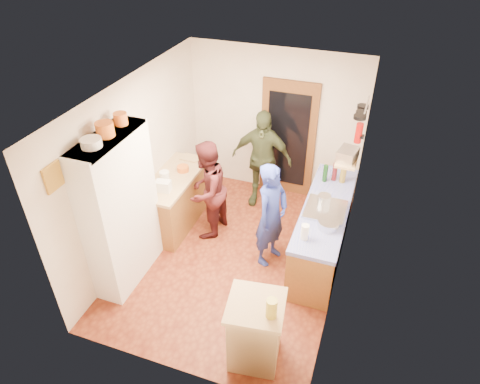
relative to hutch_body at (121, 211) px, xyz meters
The scene contains 44 objects.
floor 1.89m from the hutch_body, 31.61° to the left, with size 3.00×4.00×0.02m, color brown.
ceiling 2.15m from the hutch_body, 31.61° to the left, with size 3.00×4.00×0.02m, color silver.
wall_back 3.10m from the hutch_body, 65.17° to the left, with size 3.00×0.02×2.60m, color silver.
wall_front 1.79m from the hutch_body, 42.95° to the right, with size 3.00×0.02×2.60m, color silver.
wall_left 0.85m from the hutch_body, 104.71° to the left, with size 0.02×4.00×2.60m, color silver.
wall_right 2.93m from the hutch_body, 15.89° to the left, with size 0.02×4.00×2.60m, color silver.
door_frame 3.17m from the hutch_body, 60.77° to the left, with size 0.95×0.06×2.10m, color brown.
door_glass 3.14m from the hutch_body, 60.46° to the left, with size 0.70×0.02×1.70m, color black.
hutch_body is the anchor object (origin of this frame).
hutch_top_shelf 1.08m from the hutch_body, ahead, with size 0.40×1.14×0.04m, color white.
plate_stack 1.18m from the hutch_body, 90.00° to the right, with size 0.24×0.24×0.10m, color white.
orange_pot_a 1.19m from the hutch_body, 90.00° to the left, with size 0.21×0.21×0.17m, color orange.
orange_pot_b 1.22m from the hutch_body, 90.00° to the left, with size 0.17×0.17×0.15m, color orange.
left_counter_base 1.42m from the hutch_body, 85.43° to the left, with size 0.60×1.40×0.85m, color brown.
left_counter_top 1.27m from the hutch_body, 85.43° to the left, with size 0.64×1.44×0.05m, color tan.
toaster 0.89m from the hutch_body, 80.17° to the left, with size 0.22×0.15×0.16m, color white.
kettle 1.11m from the hutch_body, 87.40° to the left, with size 0.15×0.15×0.17m, color white.
orange_bowl 1.48m from the hutch_body, 82.98° to the left, with size 0.19×0.19×0.08m, color orange.
chopping_board 1.87m from the hutch_body, 86.30° to the left, with size 0.30×0.22×0.03m, color tan.
right_counter_base 2.90m from the hutch_body, 27.47° to the left, with size 0.60×2.20×0.84m, color brown.
right_counter_top 2.83m from the hutch_body, 27.47° to the left, with size 0.62×2.22×0.06m, color #111DB2.
hob 2.77m from the hutch_body, 25.24° to the left, with size 0.55×0.58×0.04m, color silver.
pot_on_hob 2.78m from the hutch_body, 28.13° to the left, with size 0.18×0.18×0.12m, color silver.
bottle_a 3.04m from the hutch_body, 39.27° to the left, with size 0.07×0.07×0.28m, color #143F14.
bottle_b 3.19m from the hutch_body, 38.88° to the left, with size 0.07×0.07×0.29m, color #591419.
bottle_c 3.28m from the hutch_body, 37.28° to the left, with size 0.09×0.09×0.36m, color olive.
paper_towel 2.40m from the hutch_body, 12.07° to the left, with size 0.10×0.10×0.22m, color white.
mixing_bowl 2.73m from the hutch_body, 17.55° to the left, with size 0.28×0.28×0.11m, color silver.
island_base 2.32m from the hutch_body, 19.13° to the right, with size 0.55×0.55×0.86m, color tan.
island_top 2.23m from the hutch_body, 19.13° to the right, with size 0.62×0.62×0.05m, color tan.
cutting_board 2.16m from the hutch_body, 18.55° to the right, with size 0.35×0.28×0.02m, color white.
oil_jar 2.44m from the hutch_body, 19.72° to the right, with size 0.12×0.12×0.24m, color #AD9E2D.
pan_rail 3.73m from the hutch_body, 40.11° to the left, with size 0.02×0.02×0.65m, color silver.
pan_hang_a 3.55m from the hutch_body, 38.53° to the left, with size 0.18×0.18×0.05m, color black.
pan_hang_b 3.67m from the hutch_body, 41.04° to the left, with size 0.16×0.16×0.05m, color black.
pan_hang_c 3.80m from the hutch_body, 43.36° to the left, with size 0.17×0.17×0.05m, color black.
wall_shelf 3.01m from the hutch_body, 25.09° to the left, with size 0.26×0.42×0.03m, color tan.
radio 3.03m from the hutch_body, 25.09° to the left, with size 0.22×0.30×0.15m, color silver.
ext_bracket 3.75m from the hutch_body, 42.07° to the left, with size 0.06×0.10×0.04m, color black.
fire_extinguisher 3.71m from the hutch_body, 42.69° to the left, with size 0.11×0.11×0.32m, color red.
picture_frame 1.22m from the hutch_body, 103.50° to the right, with size 0.03×0.25×0.30m, color gold.
person_hob 2.05m from the hutch_body, 26.52° to the left, with size 0.59×0.39×1.62m, color #263699.
person_left 1.47m from the hutch_body, 59.52° to the left, with size 0.78×0.61×1.61m, color #431618.
person_back 2.61m from the hutch_body, 61.34° to the left, with size 1.02×0.43×1.75m, color #353D23.
Camera 1 is at (1.66, -4.47, 4.51)m, focal length 32.00 mm.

